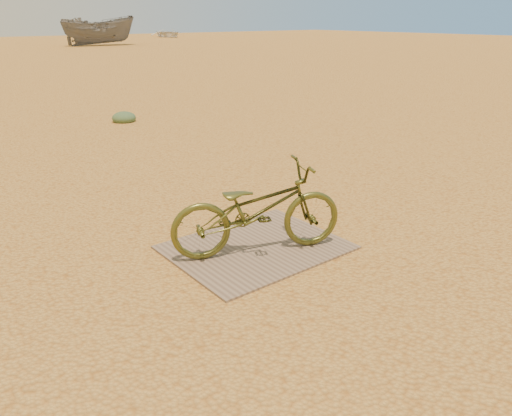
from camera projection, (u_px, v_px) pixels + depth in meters
ground at (236, 276)px, 4.50m from camera, size 120.00×120.00×0.00m
plywood_board at (256, 247)px, 5.03m from camera, size 1.67×1.32×0.02m
bicycle at (257, 209)px, 4.76m from camera, size 1.78×1.16×0.88m
boat_mid_right at (99, 31)px, 38.75m from camera, size 5.90×2.72×2.21m
boat_far_right at (168, 33)px, 54.23m from camera, size 3.37×4.44×0.86m
kale_b at (124, 122)px, 11.06m from camera, size 0.52×0.52×0.29m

